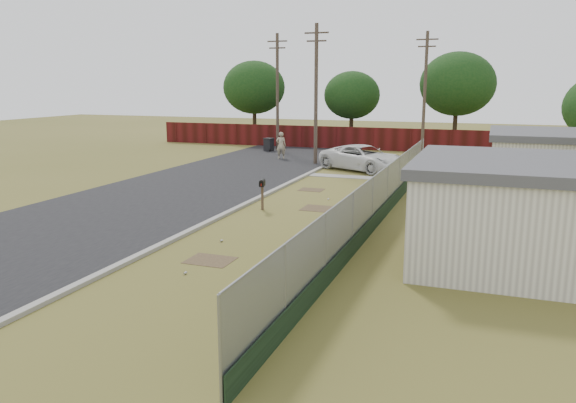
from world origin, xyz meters
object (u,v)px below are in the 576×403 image
at_px(fire_hydrant, 289,291).
at_px(pickup_truck, 363,158).
at_px(trash_bin, 269,144).
at_px(mailbox, 262,186).
at_px(pedestrian, 281,145).

relative_size(fire_hydrant, pickup_truck, 0.16).
distance_m(pickup_truck, trash_bin, 11.76).
relative_size(fire_hydrant, trash_bin, 0.85).
relative_size(mailbox, pedestrian, 0.69).
distance_m(mailbox, pickup_truck, 12.34).
xyz_separation_m(pickup_truck, pedestrian, (-6.66, 3.36, 0.18)).
xyz_separation_m(mailbox, pickup_truck, (1.61, 12.23, -0.26)).
bearing_deg(mailbox, trash_bin, 111.21).
bearing_deg(fire_hydrant, trash_bin, 112.83).
relative_size(fire_hydrant, pedestrian, 0.46).
bearing_deg(trash_bin, pedestrian, -57.40).
bearing_deg(pedestrian, fire_hydrant, 91.69).
relative_size(pedestrian, trash_bin, 1.85).
bearing_deg(mailbox, pickup_truck, 82.51).
distance_m(fire_hydrant, trash_bin, 31.63).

